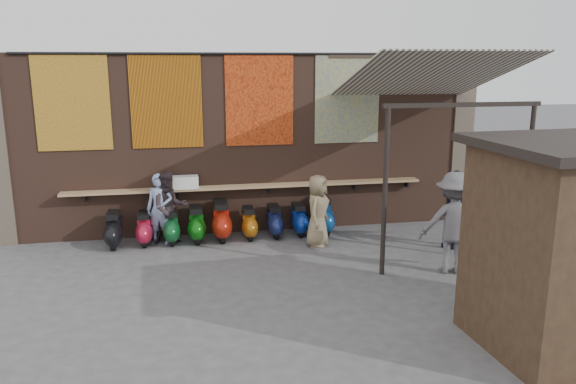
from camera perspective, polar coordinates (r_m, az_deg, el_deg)
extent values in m
plane|color=#474749|center=(10.65, -2.42, -7.94)|extent=(70.00, 70.00, 0.00)
cube|color=brown|center=(12.74, -4.33, 4.88)|extent=(10.00, 0.40, 4.00)
cube|color=#4C4238|center=(14.30, 16.93, 5.26)|extent=(0.50, 0.50, 4.00)
cube|color=#9E7A51|center=(12.55, -4.06, 0.57)|extent=(8.00, 0.32, 0.05)
cube|color=white|center=(12.40, -10.37, 0.98)|extent=(0.55, 0.30, 0.27)
cube|color=maroon|center=(12.52, -21.07, 8.50)|extent=(1.50, 0.02, 2.00)
cube|color=orange|center=(12.33, -12.26, 9.02)|extent=(1.50, 0.02, 2.00)
cube|color=#C64A18|center=(12.46, -2.90, 9.34)|extent=(1.50, 0.02, 2.00)
cube|color=#2A559A|center=(12.89, 6.05, 9.41)|extent=(1.50, 0.02, 2.00)
cylinder|color=black|center=(12.38, -4.37, 13.83)|extent=(9.50, 0.06, 0.06)
imported|color=#8496C0|center=(12.23, -12.90, -1.70)|extent=(0.62, 0.47, 1.52)
imported|color=#2B2124|center=(12.22, -11.95, -1.58)|extent=(0.85, 0.72, 1.56)
imported|color=black|center=(12.18, 16.65, -1.68)|extent=(1.01, 0.92, 1.65)
imported|color=slate|center=(10.72, 16.44, -3.02)|extent=(1.37, 1.01, 1.89)
imported|color=#807052|center=(11.81, 3.04, -1.90)|extent=(0.80, 0.89, 1.53)
cube|color=gold|center=(9.09, 24.05, 0.27)|extent=(1.20, 0.10, 0.50)
cube|color=#473321|center=(9.34, 23.48, -5.64)|extent=(2.10, 0.21, 0.06)
cube|color=beige|center=(11.82, 14.09, 11.42)|extent=(3.20, 3.28, 0.97)
cube|color=#33261C|center=(13.27, 11.24, 13.45)|extent=(3.30, 0.08, 0.12)
cube|color=black|center=(10.50, 17.40, 8.46)|extent=(3.00, 0.08, 0.08)
cylinder|color=black|center=(10.15, 9.82, -0.03)|extent=(0.09, 0.09, 3.10)
cylinder|color=black|center=(11.43, 23.07, 0.58)|extent=(0.09, 0.09, 3.10)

